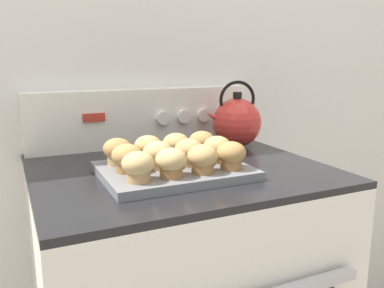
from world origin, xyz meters
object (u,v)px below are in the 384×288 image
object	(u,v)px
muffin_r0_c1	(171,162)
muffin_r2_c3	(202,143)
muffin_r2_c1	(148,148)
muffin_r1_c1	(158,154)
muffin_r2_c0	(117,151)
tea_kettle	(236,122)
muffin_r0_c0	(138,166)
muffin_r0_c2	(203,158)
muffin_r1_c0	(127,158)
muffin_r1_c2	(188,152)
muffin_pan	(174,171)
muffin_r0_c3	(231,155)
muffin_r1_c3	(217,148)
muffin_r2_c2	(176,145)

from	to	relation	value
muffin_r0_c1	muffin_r2_c3	world-z (taller)	same
muffin_r2_c1	muffin_r2_c3	world-z (taller)	same
muffin_r1_c1	muffin_r2_c0	xyz separation A→B (m)	(-0.08, 0.08, 0.00)
muffin_r2_c3	tea_kettle	size ratio (longest dim) A/B	0.33
muffin_r0_c0	muffin_r0_c2	xyz separation A→B (m)	(0.16, 0.00, 0.00)
muffin_r0_c0	muffin_r1_c1	distance (m)	0.12
muffin_r1_c0	tea_kettle	bearing A→B (deg)	26.46
muffin_r0_c2	tea_kettle	distance (m)	0.40
muffin_r1_c2	tea_kettle	distance (m)	0.35
muffin_pan	tea_kettle	distance (m)	0.39
muffin_r0_c3	muffin_r1_c2	size ratio (longest dim) A/B	1.00
muffin_r0_c3	muffin_r1_c1	size ratio (longest dim) A/B	1.00
muffin_r1_c2	muffin_r2_c3	distance (m)	0.11
muffin_r1_c3	muffin_r0_c2	bearing A→B (deg)	-135.61
muffin_r0_c1	muffin_r0_c0	bearing A→B (deg)	-179.57
muffin_r1_c2	muffin_r2_c3	bearing A→B (deg)	45.93
muffin_pan	muffin_r0_c1	size ratio (longest dim) A/B	4.97
muffin_pan	muffin_r2_c3	size ratio (longest dim) A/B	4.97
muffin_r1_c0	muffin_r1_c2	bearing A→B (deg)	-1.60
muffin_r0_c0	tea_kettle	xyz separation A→B (m)	(0.43, 0.30, 0.03)
muffin_r1_c0	muffin_r1_c3	size ratio (longest dim) A/B	1.00
muffin_r2_c2	muffin_r1_c2	bearing A→B (deg)	-92.12
muffin_r0_c2	muffin_r2_c0	xyz separation A→B (m)	(-0.17, 0.16, 0.00)
muffin_r2_c2	tea_kettle	size ratio (longest dim) A/B	0.33
muffin_r0_c2	muffin_r2_c3	distance (m)	0.18
muffin_r0_c1	muffin_r0_c2	size ratio (longest dim) A/B	1.00
muffin_r0_c2	muffin_r1_c0	xyz separation A→B (m)	(-0.16, 0.08, 0.00)
muffin_r0_c2	muffin_r0_c0	bearing A→B (deg)	-179.45
muffin_r1_c2	tea_kettle	size ratio (longest dim) A/B	0.33
muffin_r0_c0	muffin_r0_c2	world-z (taller)	same
muffin_r2_c0	muffin_r2_c1	xyz separation A→B (m)	(0.08, 0.00, 0.00)
muffin_r0_c0	muffin_r0_c3	xyz separation A→B (m)	(0.24, 0.00, 0.00)
muffin_pan	muffin_r0_c3	size ratio (longest dim) A/B	4.97
muffin_r1_c1	muffin_r2_c3	size ratio (longest dim) A/B	1.00
muffin_r0_c1	muffin_r2_c3	distance (m)	0.23
muffin_r0_c2	muffin_r1_c0	bearing A→B (deg)	152.86
muffin_r0_c3	muffin_r2_c0	distance (m)	0.29
muffin_r0_c2	muffin_r2_c1	bearing A→B (deg)	116.67
muffin_r0_c0	muffin_r0_c3	size ratio (longest dim) A/B	1.00
muffin_r0_c2	tea_kettle	size ratio (longest dim) A/B	0.33
muffin_r1_c2	muffin_r2_c0	xyz separation A→B (m)	(-0.16, 0.08, 0.00)
muffin_r1_c2	muffin_r0_c1	bearing A→B (deg)	-134.66
muffin_r0_c1	muffin_r2_c0	xyz separation A→B (m)	(-0.08, 0.16, 0.00)
muffin_r1_c2	muffin_r2_c3	size ratio (longest dim) A/B	1.00
muffin_r1_c3	muffin_r2_c0	size ratio (longest dim) A/B	1.00
muffin_r0_c0	muffin_r0_c1	distance (m)	0.08
muffin_r2_c0	tea_kettle	size ratio (longest dim) A/B	0.33
muffin_r0_c2	muffin_r0_c3	world-z (taller)	same
muffin_r2_c0	muffin_r1_c2	bearing A→B (deg)	-27.24
muffin_r0_c2	muffin_r1_c2	xyz separation A→B (m)	(-0.00, 0.08, 0.00)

